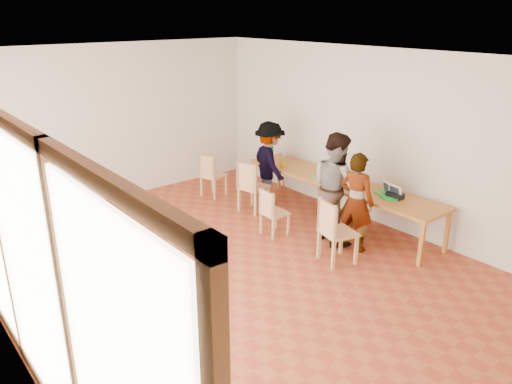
# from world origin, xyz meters

# --- Properties ---
(ground) EXTENTS (8.00, 8.00, 0.00)m
(ground) POSITION_xyz_m (0.00, 0.00, 0.00)
(ground) COLOR #9C4925
(ground) RESTS_ON ground
(wall_back) EXTENTS (6.00, 0.10, 3.00)m
(wall_back) POSITION_xyz_m (0.00, 4.00, 1.50)
(wall_back) COLOR beige
(wall_back) RESTS_ON ground
(wall_right) EXTENTS (0.10, 8.00, 3.00)m
(wall_right) POSITION_xyz_m (3.00, 0.00, 1.50)
(wall_right) COLOR beige
(wall_right) RESTS_ON ground
(window_wall) EXTENTS (0.10, 8.00, 3.00)m
(window_wall) POSITION_xyz_m (-2.96, 0.00, 1.50)
(window_wall) COLOR white
(window_wall) RESTS_ON ground
(ceiling) EXTENTS (6.00, 8.00, 0.04)m
(ceiling) POSITION_xyz_m (0.00, 0.00, 3.02)
(ceiling) COLOR white
(ceiling) RESTS_ON wall_back
(communal_table) EXTENTS (0.80, 4.00, 0.75)m
(communal_table) POSITION_xyz_m (2.50, 0.40, 0.70)
(communal_table) COLOR #AA6725
(communal_table) RESTS_ON ground
(side_table) EXTENTS (0.90, 0.90, 0.75)m
(side_table) POSITION_xyz_m (-2.37, 2.13, 0.67)
(side_table) COLOR #AA6725
(side_table) RESTS_ON ground
(chair_near) EXTENTS (0.56, 0.56, 0.53)m
(chair_near) POSITION_xyz_m (1.23, -0.64, 0.61)
(chair_near) COLOR tan
(chair_near) RESTS_ON ground
(chair_mid) EXTENTS (0.39, 0.39, 0.43)m
(chair_mid) POSITION_xyz_m (1.15, 0.65, 0.50)
(chair_mid) COLOR tan
(chair_mid) RESTS_ON ground
(chair_far) EXTENTS (0.54, 0.54, 0.52)m
(chair_far) POSITION_xyz_m (1.53, 1.67, 0.60)
(chair_far) COLOR tan
(chair_far) RESTS_ON ground
(chair_empty) EXTENTS (0.50, 0.50, 0.47)m
(chair_empty) POSITION_xyz_m (1.42, 2.81, 0.54)
(chair_empty) COLOR tan
(chair_empty) RESTS_ON ground
(chair_spare) EXTENTS (0.61, 0.61, 0.49)m
(chair_spare) POSITION_xyz_m (-1.48, 2.38, 0.57)
(chair_spare) COLOR tan
(chair_spare) RESTS_ON ground
(person_near) EXTENTS (0.51, 0.65, 1.57)m
(person_near) POSITION_xyz_m (1.85, -0.54, 0.79)
(person_near) COLOR gray
(person_near) RESTS_ON ground
(person_mid) EXTENTS (0.91, 1.04, 1.79)m
(person_mid) POSITION_xyz_m (1.87, -0.10, 0.90)
(person_mid) COLOR gray
(person_mid) RESTS_ON ground
(person_far) EXTENTS (0.86, 1.16, 1.61)m
(person_far) POSITION_xyz_m (2.11, 1.80, 0.81)
(person_far) COLOR gray
(person_far) RESTS_ON ground
(laptop_near) EXTENTS (0.25, 0.28, 0.22)m
(laptop_near) POSITION_xyz_m (2.49, -0.74, 0.81)
(laptop_near) COLOR green
(laptop_near) RESTS_ON communal_table
(laptop_mid) EXTENTS (0.28, 0.30, 0.20)m
(laptop_mid) POSITION_xyz_m (2.57, -0.52, 0.81)
(laptop_mid) COLOR green
(laptop_mid) RESTS_ON communal_table
(laptop_far) EXTENTS (0.25, 0.29, 0.22)m
(laptop_far) POSITION_xyz_m (2.40, 0.68, 0.81)
(laptop_far) COLOR green
(laptop_far) RESTS_ON communal_table
(yellow_mug) EXTENTS (0.14, 0.14, 0.10)m
(yellow_mug) POSITION_xyz_m (2.29, 1.62, 0.80)
(yellow_mug) COLOR #D49C0C
(yellow_mug) RESTS_ON communal_table
(green_bottle) EXTENTS (0.07, 0.07, 0.28)m
(green_bottle) POSITION_xyz_m (2.42, 2.10, 0.89)
(green_bottle) COLOR #166337
(green_bottle) RESTS_ON communal_table
(clear_glass) EXTENTS (0.07, 0.07, 0.09)m
(clear_glass) POSITION_xyz_m (2.83, 0.46, 0.80)
(clear_glass) COLOR silver
(clear_glass) RESTS_ON communal_table
(condiment_cup) EXTENTS (0.08, 0.08, 0.06)m
(condiment_cup) POSITION_xyz_m (2.80, 2.14, 0.78)
(condiment_cup) COLOR white
(condiment_cup) RESTS_ON communal_table
(pink_phone) EXTENTS (0.05, 0.10, 0.01)m
(pink_phone) POSITION_xyz_m (2.83, 1.89, 0.76)
(pink_phone) COLOR #C83786
(pink_phone) RESTS_ON communal_table
(black_pouch) EXTENTS (0.16, 0.26, 0.09)m
(black_pouch) POSITION_xyz_m (2.54, -0.75, 0.80)
(black_pouch) COLOR black
(black_pouch) RESTS_ON communal_table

